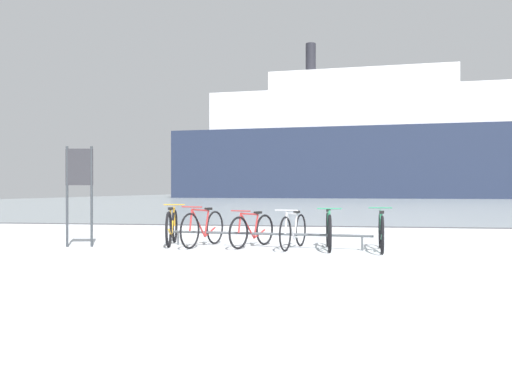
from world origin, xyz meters
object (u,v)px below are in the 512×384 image
(info_sign, at_px, (79,178))
(ferry_ship, at_px, (368,145))
(bicycle_0, at_px, (172,227))
(bicycle_1, at_px, (203,228))
(bicycle_5, at_px, (381,231))
(bicycle_4, at_px, (329,230))
(bicycle_2, at_px, (252,230))
(bicycle_3, at_px, (293,231))

(info_sign, relative_size, ferry_ship, 0.04)
(bicycle_0, distance_m, bicycle_1, 0.76)
(bicycle_1, height_order, bicycle_5, bicycle_1)
(bicycle_5, bearing_deg, bicycle_4, 173.88)
(bicycle_1, xyz_separation_m, bicycle_2, (1.02, 0.04, -0.03))
(info_sign, height_order, ferry_ship, ferry_ship)
(bicycle_1, relative_size, bicycle_2, 1.14)
(bicycle_3, bearing_deg, bicycle_0, 172.67)
(bicycle_2, relative_size, bicycle_3, 0.91)
(bicycle_0, relative_size, info_sign, 0.83)
(bicycle_3, xyz_separation_m, info_sign, (-4.37, -0.31, 1.04))
(bicycle_4, bearing_deg, ferry_ship, 85.80)
(bicycle_3, height_order, ferry_ship, ferry_ship)
(bicycle_1, bearing_deg, bicycle_5, -3.82)
(bicycle_5, distance_m, info_sign, 6.15)
(bicycle_0, height_order, info_sign, info_sign)
(bicycle_5, bearing_deg, bicycle_2, 173.85)
(bicycle_0, bearing_deg, bicycle_2, -5.35)
(bicycle_0, distance_m, bicycle_2, 1.76)
(bicycle_5, bearing_deg, bicycle_0, 174.17)
(bicycle_2, bearing_deg, bicycle_3, -11.32)
(bicycle_5, xyz_separation_m, ferry_ship, (3.79, 65.31, 7.18))
(bicycle_0, xyz_separation_m, info_sign, (-1.76, -0.64, 1.02))
(info_sign, bearing_deg, bicycle_5, 1.94)
(bicycle_4, bearing_deg, bicycle_3, -179.72)
(bicycle_5, distance_m, ferry_ship, 65.81)
(bicycle_0, height_order, bicycle_1, bicycle_0)
(info_sign, bearing_deg, bicycle_1, 10.12)
(bicycle_2, height_order, info_sign, info_sign)
(bicycle_1, bearing_deg, info_sign, -169.88)
(bicycle_2, relative_size, bicycle_4, 0.85)
(bicycle_3, height_order, bicycle_5, bicycle_5)
(bicycle_4, xyz_separation_m, ferry_ship, (4.79, 65.20, 7.17))
(bicycle_1, distance_m, bicycle_4, 2.58)
(bicycle_2, distance_m, bicycle_5, 2.56)
(bicycle_3, bearing_deg, bicycle_1, 175.88)
(info_sign, bearing_deg, bicycle_3, 4.05)
(bicycle_1, relative_size, ferry_ship, 0.03)
(bicycle_0, distance_m, info_sign, 2.13)
(bicycle_3, distance_m, info_sign, 4.50)
(bicycle_5, bearing_deg, bicycle_1, 176.18)
(bicycle_0, relative_size, bicycle_1, 1.02)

